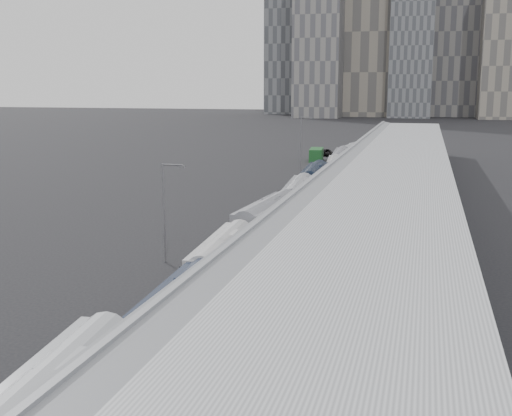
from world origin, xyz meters
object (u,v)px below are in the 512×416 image
(bus_1, at_px, (180,313))
(shipping_container, at_px, (316,155))
(bus_8, at_px, (352,154))
(bus_4, at_px, (299,199))
(bus_3, at_px, (268,222))
(street_lamp_far, at_px, (302,140))
(bus_6, at_px, (335,170))
(suv, at_px, (327,153))
(bus_5, at_px, (315,182))
(bus_2, at_px, (223,263))
(street_lamp_near, at_px, (166,206))
(bus_7, at_px, (341,161))

(bus_1, relative_size, shipping_container, 1.79)
(bus_8, bearing_deg, bus_4, -84.63)
(bus_3, bearing_deg, street_lamp_far, 101.85)
(bus_3, relative_size, street_lamp_far, 1.42)
(bus_6, height_order, street_lamp_far, street_lamp_far)
(bus_4, relative_size, suv, 2.72)
(bus_5, bearing_deg, bus_4, -91.56)
(street_lamp_far, xyz_separation_m, shipping_container, (0.17, 14.94, -4.23))
(bus_2, relative_size, suv, 2.51)
(street_lamp_near, relative_size, suv, 1.70)
(bus_1, bearing_deg, bus_8, 87.23)
(bus_1, bearing_deg, street_lamp_far, 92.55)
(bus_3, bearing_deg, bus_2, -85.06)
(bus_3, xyz_separation_m, bus_4, (0.45, 13.71, -0.00))
(bus_1, height_order, suv, bus_1)
(bus_8, bearing_deg, street_lamp_far, -109.12)
(bus_5, height_order, bus_6, bus_5)
(bus_1, distance_m, bus_2, 11.20)
(bus_1, relative_size, bus_5, 0.88)
(bus_5, bearing_deg, bus_8, 85.57)
(street_lamp_near, bearing_deg, bus_3, 59.53)
(bus_3, relative_size, bus_8, 1.09)
(bus_7, bearing_deg, bus_2, -94.26)
(bus_2, distance_m, bus_3, 14.80)
(bus_7, bearing_deg, bus_6, -91.69)
(bus_5, bearing_deg, bus_7, 85.83)
(bus_7, bearing_deg, shipping_container, 112.89)
(bus_2, bearing_deg, bus_1, -89.05)
(bus_4, distance_m, street_lamp_near, 25.48)
(bus_7, height_order, street_lamp_far, street_lamp_far)
(bus_5, distance_m, suv, 50.74)
(bus_1, bearing_deg, bus_7, 87.52)
(street_lamp_near, height_order, suv, street_lamp_near)
(bus_3, height_order, street_lamp_near, street_lamp_near)
(bus_3, distance_m, shipping_container, 68.17)
(bus_7, relative_size, street_lamp_near, 1.55)
(bus_6, height_order, shipping_container, bus_6)
(bus_5, distance_m, street_lamp_near, 39.38)
(bus_4, xyz_separation_m, street_lamp_near, (-6.72, -24.36, 3.30))
(bus_3, bearing_deg, suv, 98.99)
(bus_2, bearing_deg, bus_3, 86.59)
(street_lamp_near, relative_size, street_lamp_far, 0.89)
(bus_4, height_order, street_lamp_near, street_lamp_near)
(bus_6, distance_m, bus_8, 25.69)
(bus_2, bearing_deg, street_lamp_far, 92.00)
(street_lamp_near, height_order, shipping_container, street_lamp_near)
(bus_5, xyz_separation_m, shipping_container, (-6.45, 39.76, -0.42))
(bus_4, distance_m, shipping_container, 54.60)
(bus_3, relative_size, bus_5, 0.99)
(suv, bearing_deg, bus_6, -100.12)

